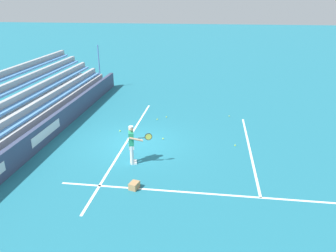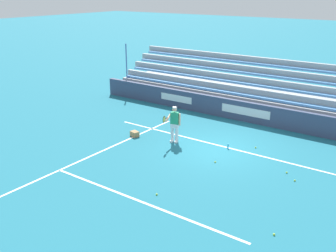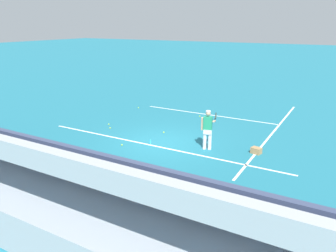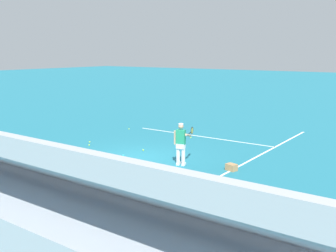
% 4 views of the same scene
% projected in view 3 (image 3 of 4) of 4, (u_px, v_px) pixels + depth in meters
% --- Properties ---
extents(ground_plane, '(160.00, 160.00, 0.00)m').
position_uv_depth(ground_plane, '(161.00, 143.00, 14.91)').
color(ground_plane, '#1E6B7F').
extents(court_baseline_white, '(12.00, 0.10, 0.01)m').
position_uv_depth(court_baseline_white, '(155.00, 146.00, 14.50)').
color(court_baseline_white, white).
rests_on(court_baseline_white, ground).
extents(court_sideline_white, '(0.10, 12.00, 0.01)m').
position_uv_depth(court_sideline_white, '(273.00, 132.00, 16.28)').
color(court_sideline_white, white).
rests_on(court_sideline_white, ground).
extents(court_service_line_white, '(8.22, 0.10, 0.01)m').
position_uv_depth(court_service_line_white, '(208.00, 115.00, 19.47)').
color(court_service_line_white, white).
rests_on(court_service_line_white, ground).
extents(back_wall_sponsor_board, '(21.33, 0.25, 1.10)m').
position_uv_depth(back_wall_sponsor_board, '(94.00, 167.00, 11.09)').
color(back_wall_sponsor_board, '#384260').
rests_on(back_wall_sponsor_board, ground).
extents(bleacher_stand, '(20.26, 3.20, 3.40)m').
position_uv_depth(bleacher_stand, '(40.00, 189.00, 9.18)').
color(bleacher_stand, '#9EA3A8').
rests_on(bleacher_stand, ground).
extents(tennis_player, '(0.59, 1.06, 1.71)m').
position_uv_depth(tennis_player, '(208.00, 129.00, 13.91)').
color(tennis_player, silver).
rests_on(tennis_player, ground).
extents(ball_box_cardboard, '(0.46, 0.39, 0.26)m').
position_uv_depth(ball_box_cardboard, '(256.00, 150.00, 13.64)').
color(ball_box_cardboard, '#A87F51').
rests_on(ball_box_cardboard, ground).
extents(tennis_ball_toward_net, '(0.07, 0.07, 0.07)m').
position_uv_depth(tennis_ball_toward_net, '(164.00, 132.00, 16.22)').
color(tennis_ball_toward_net, '#CCE533').
rests_on(tennis_ball_toward_net, ground).
extents(tennis_ball_by_box, '(0.07, 0.07, 0.07)m').
position_uv_depth(tennis_ball_by_box, '(200.00, 116.00, 19.03)').
color(tennis_ball_by_box, '#CCE533').
rests_on(tennis_ball_by_box, ground).
extents(tennis_ball_on_baseline, '(0.07, 0.07, 0.07)m').
position_uv_depth(tennis_ball_on_baseline, '(122.00, 145.00, 14.53)').
color(tennis_ball_on_baseline, '#CCE533').
rests_on(tennis_ball_on_baseline, ground).
extents(tennis_ball_midcourt, '(0.07, 0.07, 0.07)m').
position_uv_depth(tennis_ball_midcourt, '(138.00, 108.00, 20.93)').
color(tennis_ball_midcourt, '#CCE533').
rests_on(tennis_ball_midcourt, ground).
extents(tennis_ball_far_left, '(0.07, 0.07, 0.07)m').
position_uv_depth(tennis_ball_far_left, '(110.00, 128.00, 16.89)').
color(tennis_ball_far_left, '#CCE533').
rests_on(tennis_ball_far_left, ground).
extents(tennis_ball_far_right, '(0.07, 0.07, 0.07)m').
position_uv_depth(tennis_ball_far_right, '(109.00, 124.00, 17.52)').
color(tennis_ball_far_right, '#CCE533').
rests_on(tennis_ball_far_right, ground).
extents(water_bottle, '(0.07, 0.07, 0.22)m').
position_uv_depth(water_bottle, '(150.00, 142.00, 14.66)').
color(water_bottle, '#33B2E5').
rests_on(water_bottle, ground).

